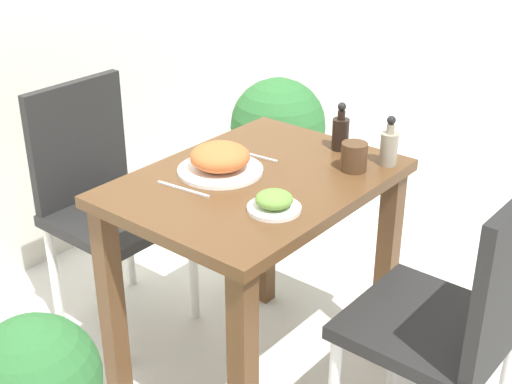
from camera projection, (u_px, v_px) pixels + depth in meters
ground_plane at (256, 374)px, 2.45m from camera, size 16.00×16.00×0.00m
dining_table at (256, 221)px, 2.19m from camera, size 0.85×0.63×0.75m
chair_near at (458, 316)px, 1.89m from camera, size 0.42×0.42×0.90m
chair_far at (103, 194)px, 2.55m from camera, size 0.42×0.42×0.90m
food_plate at (220, 160)px, 2.14m from camera, size 0.26×0.26×0.09m
side_plate at (274, 202)px, 1.92m from camera, size 0.15×0.15×0.06m
drink_cup at (354, 157)px, 2.15m from camera, size 0.08×0.08×0.09m
sauce_bottle at (341, 132)px, 2.29m from camera, size 0.06×0.06×0.16m
condiment_bottle at (389, 146)px, 2.18m from camera, size 0.06×0.06×0.16m
fork_utensil at (183, 189)px, 2.04m from camera, size 0.03×0.18×0.00m
spoon_utensil at (254, 155)px, 2.27m from camera, size 0.03×0.17×0.00m
potted_plant_right at (278, 140)px, 3.08m from camera, size 0.41×0.41×0.76m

